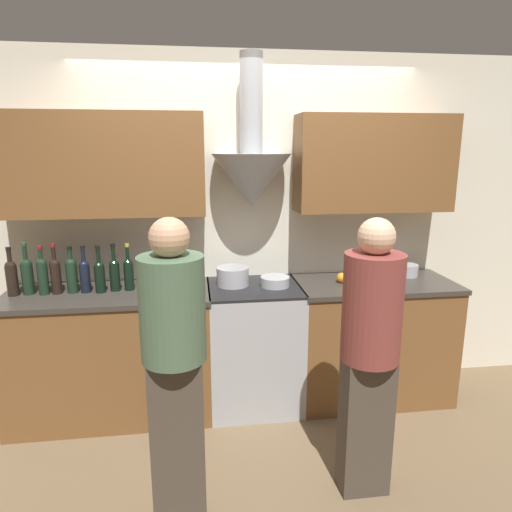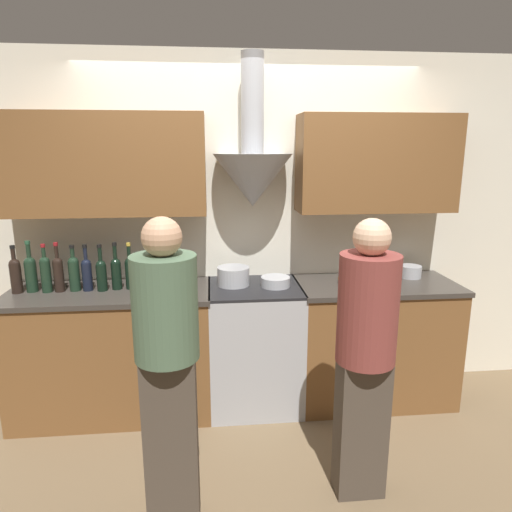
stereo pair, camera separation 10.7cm
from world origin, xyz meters
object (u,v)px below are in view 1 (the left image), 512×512
at_px(stock_pot, 233,276).
at_px(stove_range, 254,345).
at_px(person_foreground_left, 175,365).
at_px(person_foreground_right, 370,348).
at_px(wine_bottle_6, 100,274).
at_px(wine_bottle_5, 85,274).
at_px(wine_bottle_7, 115,273).
at_px(wine_bottle_8, 129,272).
at_px(wine_bottle_4, 72,273).
at_px(wine_bottle_0, 12,276).
at_px(wine_bottle_1, 27,274).
at_px(orange_fruit, 342,278).
at_px(saucepan, 407,270).
at_px(mixing_bowl, 275,281).
at_px(wine_bottle_3, 56,274).
at_px(wine_bottle_2, 43,274).

bearing_deg(stock_pot, stove_range, -18.22).
height_order(stock_pot, person_foreground_left, person_foreground_left).
bearing_deg(person_foreground_right, stock_pot, 121.86).
relative_size(wine_bottle_6, stock_pot, 1.41).
relative_size(wine_bottle_5, wine_bottle_7, 0.98).
xyz_separation_m(wine_bottle_6, wine_bottle_8, (0.19, 0.03, 0.00)).
height_order(stove_range, wine_bottle_4, wine_bottle_4).
distance_m(wine_bottle_0, wine_bottle_1, 0.10).
xyz_separation_m(stock_pot, orange_fruit, (0.81, -0.04, -0.03)).
bearing_deg(saucepan, mixing_bowl, -172.94).
bearing_deg(mixing_bowl, orange_fruit, 2.10).
relative_size(mixing_bowl, saucepan, 1.28).
bearing_deg(wine_bottle_1, orange_fruit, -0.71).
bearing_deg(orange_fruit, wine_bottle_8, 178.85).
xyz_separation_m(wine_bottle_0, wine_bottle_1, (0.09, 0.02, 0.01)).
relative_size(mixing_bowl, person_foreground_left, 0.13).
xyz_separation_m(wine_bottle_5, wine_bottle_7, (0.20, 0.01, -0.00)).
bearing_deg(person_foreground_right, person_foreground_left, -174.03).
bearing_deg(wine_bottle_0, person_foreground_left, -44.62).
bearing_deg(wine_bottle_1, wine_bottle_8, 0.30).
distance_m(wine_bottle_3, stock_pot, 1.22).
height_order(wine_bottle_2, wine_bottle_6, wine_bottle_2).
bearing_deg(wine_bottle_5, person_foreground_left, -59.83).
height_order(wine_bottle_0, wine_bottle_6, wine_bottle_0).
relative_size(wine_bottle_0, wine_bottle_8, 1.01).
relative_size(orange_fruit, saucepan, 0.46).
bearing_deg(wine_bottle_0, wine_bottle_6, -0.55).
height_order(wine_bottle_0, wine_bottle_2, wine_bottle_2).
distance_m(orange_fruit, saucepan, 0.58).
relative_size(wine_bottle_1, orange_fruit, 4.73).
distance_m(wine_bottle_8, person_foreground_right, 1.73).
bearing_deg(wine_bottle_6, wine_bottle_0, 179.45).
xyz_separation_m(stove_range, stock_pot, (-0.15, 0.05, 0.53)).
distance_m(wine_bottle_1, wine_bottle_2, 0.11).
bearing_deg(orange_fruit, person_foreground_left, -137.20).
bearing_deg(person_foreground_right, wine_bottle_4, 150.03).
bearing_deg(orange_fruit, saucepan, 11.41).
distance_m(orange_fruit, person_foreground_right, 1.01).
xyz_separation_m(stove_range, person_foreground_left, (-0.53, -1.10, 0.42)).
relative_size(wine_bottle_0, saucepan, 2.03).
bearing_deg(person_foreground_right, wine_bottle_6, 147.64).
distance_m(wine_bottle_6, person_foreground_left, 1.24).
bearing_deg(wine_bottle_5, wine_bottle_7, 3.63).
bearing_deg(wine_bottle_1, wine_bottle_0, -167.64).
relative_size(mixing_bowl, orange_fruit, 2.78).
distance_m(wine_bottle_6, saucepan, 2.31).
bearing_deg(wine_bottle_8, mixing_bowl, -2.75).
relative_size(wine_bottle_6, mixing_bowl, 1.56).
bearing_deg(stove_range, wine_bottle_1, 178.81).
height_order(stock_pot, saucepan, stock_pot).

